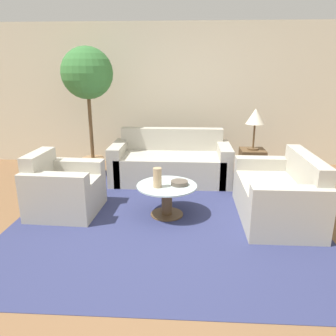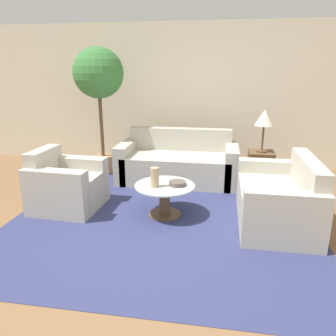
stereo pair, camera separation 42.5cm
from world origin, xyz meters
name	(u,v)px [view 1 (the left image)]	position (x,y,z in m)	size (l,w,h in m)	color
ground_plane	(161,239)	(0.00, 0.00, 0.00)	(14.00, 14.00, 0.00)	brown
wall_back	(174,96)	(0.00, 3.10, 1.30)	(10.00, 0.06, 2.60)	beige
rug	(167,215)	(0.02, 0.61, 0.00)	(3.68, 3.64, 0.01)	navy
sofa_main	(171,163)	(0.01, 2.01, 0.28)	(1.92, 0.89, 0.82)	#B2AD9E
armchair	(62,191)	(-1.33, 0.64, 0.29)	(0.86, 0.86, 0.79)	#B2AD9E
loveseat	(281,196)	(1.43, 0.62, 0.28)	(0.85, 1.39, 0.81)	#B2AD9E
coffee_table	(167,196)	(0.02, 0.61, 0.26)	(0.75, 0.75, 0.40)	brown
side_table	(252,166)	(1.32, 1.97, 0.27)	(0.39, 0.39, 0.55)	brown
table_lamp	(255,118)	(1.32, 1.97, 1.05)	(0.29, 0.29, 0.65)	brown
potted_plant	(88,80)	(-1.37, 2.20, 1.61)	(0.83, 0.83, 2.14)	#93704C
vase	(157,178)	(-0.09, 0.53, 0.53)	(0.10, 0.10, 0.24)	tan
bowl	(179,183)	(0.18, 0.63, 0.43)	(0.21, 0.21, 0.05)	brown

